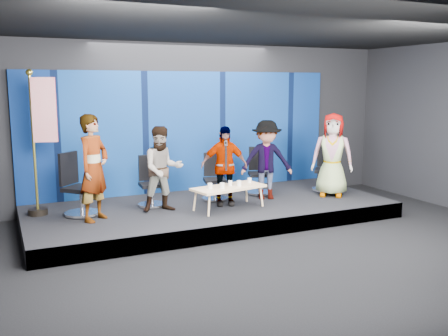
{
  "coord_description": "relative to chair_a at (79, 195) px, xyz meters",
  "views": [
    {
      "loc": [
        -3.76,
        -6.3,
        2.62
      ],
      "look_at": [
        0.23,
        2.4,
        1.02
      ],
      "focal_mm": 40.0,
      "sensor_mm": 36.0,
      "label": 1
    }
  ],
  "objects": [
    {
      "name": "chair_d",
      "position": [
        3.81,
        0.24,
        -0.04
      ],
      "size": [
        0.72,
        0.72,
        1.0
      ],
      "rotation": [
        0.0,
        0.0,
        -0.36
      ],
      "color": "silver",
      "rests_on": "riser"
    },
    {
      "name": "ground",
      "position": [
        2.49,
        -2.71,
        -0.67
      ],
      "size": [
        10.0,
        10.0,
        0.0
      ],
      "primitive_type": "plane",
      "color": "black",
      "rests_on": "ground"
    },
    {
      "name": "mug_c",
      "position": [
        2.71,
        -0.62,
        0.1
      ],
      "size": [
        0.08,
        0.08,
        0.09
      ],
      "primitive_type": "cylinder",
      "color": "white",
      "rests_on": "coffee_table"
    },
    {
      "name": "riser",
      "position": [
        2.49,
        -0.21,
        -0.52
      ],
      "size": [
        7.0,
        3.0,
        0.3
      ],
      "primitive_type": "cube",
      "color": "black",
      "rests_on": "ground"
    },
    {
      "name": "chair_a",
      "position": [
        0.0,
        0.0,
        0.0
      ],
      "size": [
        0.9,
        0.9,
        1.13
      ],
      "rotation": [
        0.0,
        0.0,
        0.75
      ],
      "color": "silver",
      "rests_on": "riser"
    },
    {
      "name": "flag_stand",
      "position": [
        -0.55,
        0.3,
        1.0
      ],
      "size": [
        0.58,
        0.34,
        2.59
      ],
      "rotation": [
        0.0,
        0.0,
        -0.25
      ],
      "color": "black",
      "rests_on": "riser"
    },
    {
      "name": "chair_b",
      "position": [
        1.38,
        0.14,
        -0.05
      ],
      "size": [
        0.58,
        0.58,
        0.97
      ],
      "rotation": [
        0.0,
        0.0,
        -0.06
      ],
      "color": "silver",
      "rests_on": "riser"
    },
    {
      "name": "mug_b",
      "position": [
        2.46,
        -0.8,
        0.11
      ],
      "size": [
        0.09,
        0.09,
        0.1
      ],
      "primitive_type": "cylinder",
      "color": "white",
      "rests_on": "coffee_table"
    },
    {
      "name": "mug_a",
      "position": [
        2.24,
        -0.75,
        0.11
      ],
      "size": [
        0.09,
        0.09,
        0.1
      ],
      "primitive_type": "cylinder",
      "color": "white",
      "rests_on": "coffee_table"
    },
    {
      "name": "backdrop",
      "position": [
        2.49,
        1.24,
        0.93
      ],
      "size": [
        7.0,
        0.08,
        2.6
      ],
      "primitive_type": "cube",
      "color": "#06194E",
      "rests_on": "riser"
    },
    {
      "name": "room_walls",
      "position": [
        2.49,
        -2.71,
        1.76
      ],
      "size": [
        10.02,
        8.02,
        3.51
      ],
      "color": "black",
      "rests_on": "ground"
    },
    {
      "name": "panelist_e",
      "position": [
        5.09,
        -0.59,
        0.5
      ],
      "size": [
        1.01,
        0.96,
        1.74
      ],
      "primitive_type": "imported",
      "rotation": [
        0.0,
        0.0,
        -0.68
      ],
      "color": "black",
      "rests_on": "riser"
    },
    {
      "name": "panelist_b",
      "position": [
        1.47,
        -0.35,
        0.42
      ],
      "size": [
        0.8,
        0.65,
        1.58
      ],
      "primitive_type": "imported",
      "rotation": [
        0.0,
        0.0,
        -0.06
      ],
      "color": "black",
      "rests_on": "riser"
    },
    {
      "name": "chair_e",
      "position": [
        5.29,
        -0.12,
        -0.02
      ],
      "size": [
        0.85,
        0.85,
        1.07
      ],
      "rotation": [
        0.0,
        0.0,
        -0.68
      ],
      "color": "silver",
      "rests_on": "riser"
    },
    {
      "name": "coffee_table",
      "position": [
        2.65,
        -0.7,
        0.02
      ],
      "size": [
        1.48,
        0.85,
        0.43
      ],
      "rotation": [
        0.0,
        0.0,
        0.2
      ],
      "color": "tan",
      "rests_on": "riser"
    },
    {
      "name": "panelist_a",
      "position": [
        0.21,
        -0.46,
        0.54
      ],
      "size": [
        0.79,
        0.78,
        1.83
      ],
      "primitive_type": "imported",
      "rotation": [
        0.0,
        0.0,
        0.75
      ],
      "color": "black",
      "rests_on": "riser"
    },
    {
      "name": "mug_d",
      "position": [
        2.84,
        -0.74,
        0.11
      ],
      "size": [
        0.09,
        0.09,
        0.1
      ],
      "primitive_type": "cylinder",
      "color": "white",
      "rests_on": "coffee_table"
    },
    {
      "name": "panelist_d",
      "position": [
        3.7,
        -0.25,
        0.44
      ],
      "size": [
        1.19,
        0.93,
        1.61
      ],
      "primitive_type": "imported",
      "rotation": [
        0.0,
        0.0,
        -0.36
      ],
      "color": "black",
      "rests_on": "riser"
    },
    {
      "name": "chair_c",
      "position": [
        2.71,
        0.12,
        -0.06
      ],
      "size": [
        0.66,
        0.66,
        0.95
      ],
      "rotation": [
        0.0,
        0.0,
        -0.26
      ],
      "color": "silver",
      "rests_on": "riser"
    },
    {
      "name": "mug_e",
      "position": [
        3.17,
        -0.53,
        0.1
      ],
      "size": [
        0.08,
        0.08,
        0.09
      ],
      "primitive_type": "cylinder",
      "color": "white",
      "rests_on": "coffee_table"
    },
    {
      "name": "panelist_c",
      "position": [
        2.69,
        -0.38,
        0.4
      ],
      "size": [
        0.97,
        0.6,
        1.54
      ],
      "primitive_type": "imported",
      "rotation": [
        0.0,
        0.0,
        -0.26
      ],
      "color": "black",
      "rests_on": "riser"
    }
  ]
}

